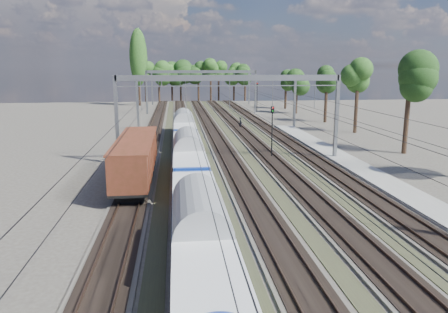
{
  "coord_description": "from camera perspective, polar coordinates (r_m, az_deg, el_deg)",
  "views": [
    {
      "loc": [
        -5.55,
        -14.8,
        9.9
      ],
      "look_at": [
        -1.79,
        19.13,
        2.8
      ],
      "focal_mm": 35.0,
      "sensor_mm": 36.0,
      "label": 1
    }
  ],
  "objects": [
    {
      "name": "catenary",
      "position": [
        67.83,
        -1.35,
        8.79
      ],
      "size": [
        25.65,
        130.0,
        9.0
      ],
      "color": "slate",
      "rests_on": "ground"
    },
    {
      "name": "platform",
      "position": [
        40.18,
        19.83,
        -3.01
      ],
      "size": [
        3.0,
        70.0,
        0.3
      ],
      "primitive_type": "cube",
      "color": "gray",
      "rests_on": "ground"
    },
    {
      "name": "signal_far",
      "position": [
        96.9,
        4.35,
        8.23
      ],
      "size": [
        0.42,
        0.38,
        6.31
      ],
      "rotation": [
        0.0,
        0.0,
        0.16
      ],
      "color": "black",
      "rests_on": "ground"
    },
    {
      "name": "freight_boxcar",
      "position": [
        37.84,
        -11.42,
        -0.08
      ],
      "size": [
        3.02,
        14.59,
        3.76
      ],
      "color": "black",
      "rests_on": "ground"
    },
    {
      "name": "tree_belt",
      "position": [
        109.31,
        0.38,
        10.79
      ],
      "size": [
        39.18,
        101.62,
        12.39
      ],
      "color": "black",
      "rests_on": "ground"
    },
    {
      "name": "poplar",
      "position": [
        113.17,
        -11.12,
        12.55
      ],
      "size": [
        4.4,
        4.4,
        19.04
      ],
      "color": "black",
      "rests_on": "ground"
    },
    {
      "name": "track_bed",
      "position": [
        60.85,
        -1.01,
        2.48
      ],
      "size": [
        21.0,
        130.0,
        0.34
      ],
      "color": "#47423A",
      "rests_on": "ground"
    },
    {
      "name": "signal_near",
      "position": [
        47.74,
        6.32,
        4.06
      ],
      "size": [
        0.4,
        0.37,
        5.64
      ],
      "rotation": [
        0.0,
        0.0,
        -0.39
      ],
      "color": "black",
      "rests_on": "ground"
    },
    {
      "name": "emu_train",
      "position": [
        39.71,
        -4.69,
        0.74
      ],
      "size": [
        2.72,
        57.64,
        3.98
      ],
      "color": "black",
      "rests_on": "ground"
    },
    {
      "name": "worker",
      "position": [
        70.92,
        2.16,
        4.44
      ],
      "size": [
        0.58,
        0.73,
        1.76
      ],
      "primitive_type": "imported",
      "rotation": [
        0.0,
        0.0,
        1.86
      ],
      "color": "black",
      "rests_on": "ground"
    }
  ]
}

